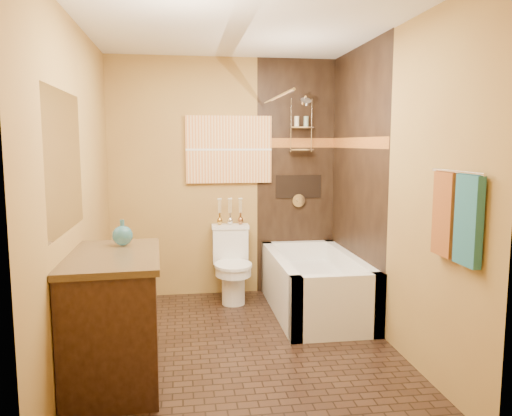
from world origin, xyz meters
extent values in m
plane|color=black|center=(0.00, 0.00, 0.00)|extent=(3.00, 3.00, 0.00)
cube|color=#A98841|center=(-1.20, 0.00, 1.25)|extent=(0.02, 3.00, 2.50)
cube|color=#A98841|center=(1.20, 0.00, 1.25)|extent=(0.02, 3.00, 2.50)
cube|color=#A98841|center=(0.00, 1.50, 1.25)|extent=(2.40, 0.02, 2.50)
cube|color=#A98841|center=(0.00, -1.50, 1.25)|extent=(2.40, 0.02, 2.50)
plane|color=silver|center=(0.00, 0.00, 2.50)|extent=(3.00, 3.00, 0.00)
cube|color=black|center=(0.78, 1.49, 1.25)|extent=(0.85, 0.01, 2.50)
cube|color=black|center=(1.19, 0.75, 1.25)|extent=(0.01, 1.50, 2.50)
cube|color=#954B1B|center=(0.78, 1.48, 1.62)|extent=(0.85, 0.01, 0.10)
cube|color=#954B1B|center=(1.18, 0.75, 1.62)|extent=(0.01, 1.50, 0.10)
cube|color=black|center=(0.80, 1.48, 1.15)|extent=(0.50, 0.01, 0.25)
cylinder|color=silver|center=(0.80, 1.35, 2.08)|extent=(0.02, 0.26, 0.02)
cylinder|color=silver|center=(0.80, 1.20, 2.03)|extent=(0.11, 0.11, 0.09)
cylinder|color=silver|center=(0.80, 1.47, 1.00)|extent=(0.14, 0.02, 0.14)
cylinder|color=silver|center=(0.40, 0.75, 2.02)|extent=(0.03, 1.55, 0.03)
cylinder|color=silver|center=(1.15, -1.05, 1.45)|extent=(0.02, 0.55, 0.02)
cube|color=#20596D|center=(1.16, -1.18, 1.18)|extent=(0.05, 0.22, 0.52)
cube|color=brown|center=(1.16, -0.92, 1.18)|extent=(0.05, 0.22, 0.52)
cube|color=orange|center=(0.05, 1.48, 1.55)|extent=(0.90, 0.04, 0.70)
cube|color=white|center=(-1.19, -0.42, 1.50)|extent=(0.01, 1.00, 0.90)
cube|color=white|center=(0.80, 0.05, 0.28)|extent=(0.80, 0.10, 0.55)
cube|color=white|center=(0.80, 1.45, 0.28)|extent=(0.80, 0.10, 0.55)
cube|color=white|center=(0.45, 0.75, 0.28)|extent=(0.10, 1.50, 0.55)
cube|color=white|center=(1.15, 0.75, 0.28)|extent=(0.10, 1.50, 0.55)
cube|color=white|center=(0.80, 0.75, 0.17)|extent=(0.64, 1.34, 0.35)
cube|color=white|center=(0.05, 1.39, 0.54)|extent=(0.37, 0.18, 0.37)
cube|color=white|center=(0.05, 1.39, 0.75)|extent=(0.39, 0.20, 0.04)
cylinder|color=white|center=(0.05, 1.10, 0.18)|extent=(0.23, 0.23, 0.37)
cylinder|color=white|center=(0.05, 1.10, 0.35)|extent=(0.36, 0.36, 0.10)
cylinder|color=white|center=(0.05, 1.10, 0.40)|extent=(0.38, 0.38, 0.03)
cube|color=black|center=(-0.92, -0.42, 0.42)|extent=(0.63, 0.98, 0.84)
cube|color=black|center=(-0.91, -0.42, 0.87)|extent=(0.66, 1.03, 0.04)
camera|label=1|loc=(-0.45, -3.77, 1.62)|focal=35.00mm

